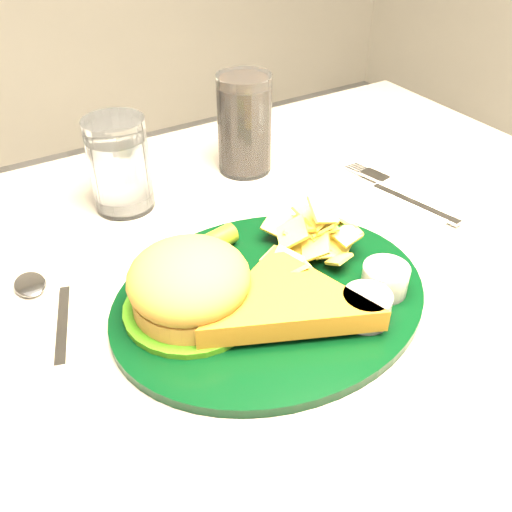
{
  "coord_description": "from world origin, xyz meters",
  "views": [
    {
      "loc": [
        -0.23,
        -0.45,
        1.16
      ],
      "look_at": [
        0.02,
        -0.04,
        0.8
      ],
      "focal_mm": 40.0,
      "sensor_mm": 36.0,
      "label": 1
    }
  ],
  "objects_px": {
    "dinner_plate": "(271,273)",
    "fork_napkin": "(409,200)",
    "water_glass": "(120,165)",
    "table": "(233,469)",
    "cola_glass": "(244,124)"
  },
  "relations": [
    {
      "from": "dinner_plate",
      "to": "water_glass",
      "type": "relative_size",
      "value": 2.82
    },
    {
      "from": "fork_napkin",
      "to": "table",
      "type": "bearing_deg",
      "value": 170.6
    },
    {
      "from": "table",
      "to": "dinner_plate",
      "type": "distance_m",
      "value": 0.42
    },
    {
      "from": "dinner_plate",
      "to": "water_glass",
      "type": "bearing_deg",
      "value": 101.69
    },
    {
      "from": "dinner_plate",
      "to": "fork_napkin",
      "type": "xyz_separation_m",
      "value": [
        0.27,
        0.07,
        -0.03
      ]
    },
    {
      "from": "table",
      "to": "dinner_plate",
      "type": "height_order",
      "value": "dinner_plate"
    },
    {
      "from": "table",
      "to": "cola_glass",
      "type": "xyz_separation_m",
      "value": [
        0.16,
        0.22,
        0.45
      ]
    },
    {
      "from": "table",
      "to": "fork_napkin",
      "type": "bearing_deg",
      "value": 2.67
    },
    {
      "from": "dinner_plate",
      "to": "fork_napkin",
      "type": "bearing_deg",
      "value": 13.15
    },
    {
      "from": "dinner_plate",
      "to": "table",
      "type": "bearing_deg",
      "value": 112.37
    },
    {
      "from": "cola_glass",
      "to": "table",
      "type": "bearing_deg",
      "value": -125.28
    },
    {
      "from": "table",
      "to": "water_glass",
      "type": "bearing_deg",
      "value": 100.09
    },
    {
      "from": "cola_glass",
      "to": "fork_napkin",
      "type": "bearing_deg",
      "value": -55.77
    },
    {
      "from": "table",
      "to": "water_glass",
      "type": "relative_size",
      "value": 9.53
    },
    {
      "from": "table",
      "to": "dinner_plate",
      "type": "bearing_deg",
      "value": -66.18
    }
  ]
}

